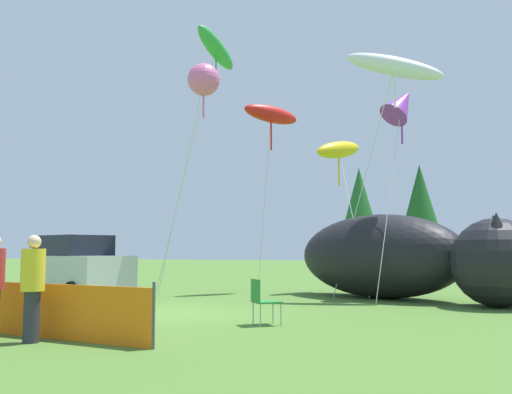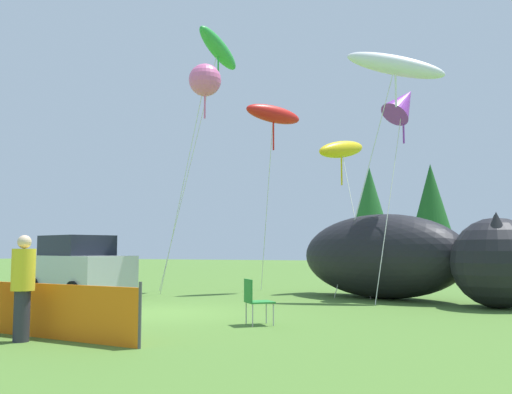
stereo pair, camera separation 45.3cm
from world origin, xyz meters
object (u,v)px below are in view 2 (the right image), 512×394
object	(u,v)px
kite_pink_octopus	(205,81)
kite_white_ghost	(395,66)
kite_green_fish	(218,50)
kite_yellow_hero	(341,150)
inflatable_cat	(402,260)
kite_purple_delta	(403,103)
spectator_in_green_shirt	(23,283)
kite_red_lizard	(273,115)
parked_car	(79,267)
folding_chair	(255,298)

from	to	relation	value
kite_pink_octopus	kite_white_ghost	bearing A→B (deg)	6.11
kite_green_fish	kite_yellow_hero	xyz separation A→B (m)	(4.10, 1.74, -3.65)
inflatable_cat	kite_pink_octopus	distance (m)	8.60
inflatable_cat	kite_purple_delta	bearing A→B (deg)	113.89
inflatable_cat	kite_purple_delta	size ratio (longest dim) A/B	1.12
inflatable_cat	kite_yellow_hero	world-z (taller)	kite_yellow_hero
kite_purple_delta	kite_white_ghost	world-z (taller)	kite_white_ghost
spectator_in_green_shirt	kite_white_ghost	xyz separation A→B (m)	(4.94, 9.88, 6.15)
kite_pink_octopus	kite_yellow_hero	xyz separation A→B (m)	(3.87, 3.30, -2.04)
kite_yellow_hero	kite_red_lizard	size ratio (longest dim) A/B	0.83
kite_red_lizard	kite_yellow_hero	bearing A→B (deg)	26.55
parked_car	folding_chair	distance (m)	8.69
folding_chair	kite_yellow_hero	size ratio (longest dim) A/B	0.16
spectator_in_green_shirt	kite_yellow_hero	size ratio (longest dim) A/B	0.31
kite_pink_octopus	folding_chair	bearing A→B (deg)	-55.78
inflatable_cat	kite_red_lizard	world-z (taller)	kite_red_lizard
kite_purple_delta	parked_car	bearing A→B (deg)	-162.20
kite_purple_delta	kite_white_ghost	bearing A→B (deg)	-99.84
inflatable_cat	kite_white_ghost	xyz separation A→B (m)	(-0.06, -0.08, 5.91)
kite_purple_delta	kite_red_lizard	distance (m)	4.68
parked_car	kite_green_fish	world-z (taller)	kite_green_fish
spectator_in_green_shirt	kite_pink_octopus	xyz separation A→B (m)	(-1.19, 9.23, 6.16)
spectator_in_green_shirt	kite_white_ghost	bearing A→B (deg)	63.44
parked_car	folding_chair	size ratio (longest dim) A/B	4.68
parked_car	kite_pink_octopus	bearing A→B (deg)	48.51
folding_chair	kite_green_fish	distance (m)	11.92
kite_red_lizard	kite_white_ghost	xyz separation A→B (m)	(4.48, -1.54, 0.81)
kite_pink_octopus	kite_red_lizard	xyz separation A→B (m)	(1.66, 2.20, -0.81)
kite_red_lizard	parked_car	bearing A→B (deg)	-142.76
kite_green_fish	kite_white_ghost	size ratio (longest dim) A/B	1.21
spectator_in_green_shirt	kite_red_lizard	xyz separation A→B (m)	(0.46, 11.42, 5.35)
spectator_in_green_shirt	kite_white_ghost	size ratio (longest dim) A/B	0.22
folding_chair	spectator_in_green_shirt	bearing A→B (deg)	-170.07
kite_green_fish	spectator_in_green_shirt	bearing A→B (deg)	-82.46
kite_pink_octopus	kite_yellow_hero	size ratio (longest dim) A/B	1.37
parked_car	kite_green_fish	bearing A→B (deg)	67.23
kite_pink_octopus	kite_white_ghost	xyz separation A→B (m)	(6.13, 0.66, -0.01)
spectator_in_green_shirt	kite_white_ghost	world-z (taller)	kite_white_ghost
kite_white_ghost	kite_purple_delta	bearing A→B (deg)	80.16
inflatable_cat	kite_red_lizard	size ratio (longest dim) A/B	1.14
kite_yellow_hero	kite_red_lizard	distance (m)	2.76
folding_chair	kite_green_fish	xyz separation A→B (m)	(-4.29, 7.52, 8.19)
parked_car	kite_white_ghost	size ratio (longest dim) A/B	0.54
parked_car	kite_pink_octopus	xyz separation A→B (m)	(3.54, 1.75, 6.16)
folding_chair	kite_purple_delta	xyz separation A→B (m)	(2.20, 7.36, 5.56)
kite_white_ghost	kite_red_lizard	bearing A→B (deg)	161.03
kite_pink_octopus	kite_red_lizard	world-z (taller)	kite_pink_octopus
kite_pink_octopus	inflatable_cat	bearing A→B (deg)	6.81
parked_car	kite_red_lizard	world-z (taller)	kite_red_lizard
parked_car	kite_red_lizard	xyz separation A→B (m)	(5.19, 3.95, 5.35)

